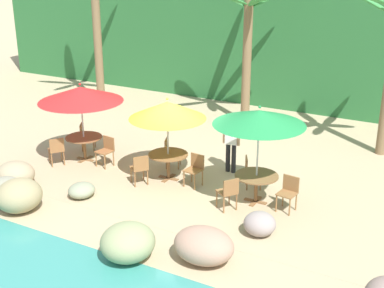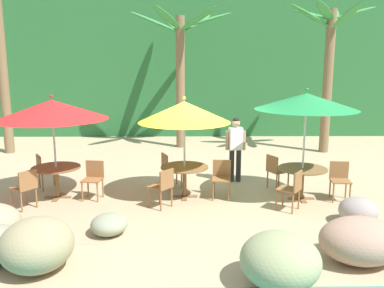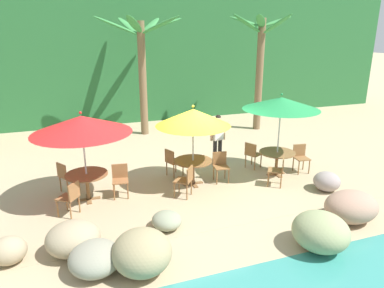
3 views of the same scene
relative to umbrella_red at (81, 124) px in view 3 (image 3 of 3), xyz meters
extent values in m
plane|color=tan|center=(3.22, 0.10, -2.06)|extent=(120.00, 120.00, 0.00)
cube|color=tan|center=(3.22, 0.10, -2.06)|extent=(18.00, 5.20, 0.01)
cube|color=#286633|center=(3.22, 9.10, 0.94)|extent=(28.00, 2.40, 6.00)
ellipsoid|color=gray|center=(1.57, -2.05, -1.87)|extent=(0.67, 0.73, 0.38)
ellipsoid|color=#949D6D|center=(4.31, -3.86, -1.67)|extent=(1.13, 1.17, 0.78)
ellipsoid|color=gray|center=(-0.08, -3.08, -1.78)|extent=(0.97, 1.02, 0.57)
ellipsoid|color=tan|center=(-0.43, -2.36, -1.72)|extent=(1.07, 0.98, 0.68)
ellipsoid|color=tan|center=(-1.61, -2.27, -1.79)|extent=(0.67, 0.61, 0.54)
ellipsoid|color=gray|center=(6.33, -1.63, -1.79)|extent=(0.73, 0.73, 0.54)
ellipsoid|color=tan|center=(5.72, -3.18, -1.70)|extent=(1.29, 1.05, 0.73)
ellipsoid|color=#9C8F66|center=(0.74, -3.37, -1.65)|extent=(1.10, 1.14, 0.82)
cylinder|color=silver|center=(0.00, 0.00, -0.98)|extent=(0.04, 0.04, 2.16)
cone|color=red|center=(0.00, 0.00, 0.00)|extent=(2.49, 2.49, 0.44)
sphere|color=red|center=(0.00, 0.00, 0.30)|extent=(0.07, 0.07, 0.07)
cube|color=brown|center=(0.00, 0.00, -2.05)|extent=(0.60, 0.12, 0.03)
cube|color=brown|center=(0.00, 0.00, -2.05)|extent=(0.12, 0.60, 0.03)
cylinder|color=brown|center=(0.00, 0.00, -1.69)|extent=(0.09, 0.09, 0.71)
cylinder|color=brown|center=(0.00, 0.00, -1.34)|extent=(1.10, 1.10, 0.03)
cylinder|color=olive|center=(0.99, -0.32, -1.84)|extent=(0.04, 0.04, 0.45)
cylinder|color=olive|center=(0.64, -0.27, -1.84)|extent=(0.04, 0.04, 0.45)
cylinder|color=olive|center=(1.04, 0.04, -1.84)|extent=(0.04, 0.04, 0.45)
cylinder|color=olive|center=(0.69, 0.08, -1.84)|extent=(0.04, 0.04, 0.45)
cube|color=olive|center=(0.84, -0.12, -1.60)|extent=(0.47, 0.47, 0.03)
cube|color=olive|center=(0.87, 0.08, -1.40)|extent=(0.42, 0.09, 0.42)
cylinder|color=olive|center=(-0.39, 0.97, -1.84)|extent=(0.04, 0.04, 0.45)
cylinder|color=olive|center=(-0.20, 0.67, -1.84)|extent=(0.04, 0.04, 0.45)
cylinder|color=olive|center=(-0.69, 0.78, -1.84)|extent=(0.04, 0.04, 0.45)
cylinder|color=olive|center=(-0.50, 0.48, -1.84)|extent=(0.04, 0.04, 0.45)
cube|color=olive|center=(-0.44, 0.72, -1.60)|extent=(0.58, 0.58, 0.03)
cube|color=olive|center=(-0.61, 0.62, -1.40)|extent=(0.25, 0.38, 0.42)
cylinder|color=olive|center=(-0.75, -0.72, -1.84)|extent=(0.04, 0.04, 0.45)
cylinder|color=olive|center=(-0.54, -0.44, -1.84)|extent=(0.04, 0.04, 0.45)
cylinder|color=olive|center=(-0.46, -0.94, -1.84)|extent=(0.04, 0.04, 0.45)
cylinder|color=olive|center=(-0.25, -0.65, -1.84)|extent=(0.04, 0.04, 0.45)
cube|color=olive|center=(-0.50, -0.69, -1.60)|extent=(0.59, 0.59, 0.03)
cube|color=olive|center=(-0.34, -0.80, -1.40)|extent=(0.28, 0.36, 0.42)
cylinder|color=silver|center=(2.95, 0.02, -1.01)|extent=(0.04, 0.04, 2.10)
cone|color=yellow|center=(2.95, 0.02, -0.06)|extent=(2.10, 2.10, 0.47)
sphere|color=yellow|center=(2.95, 0.02, 0.25)|extent=(0.07, 0.07, 0.07)
cube|color=brown|center=(2.95, 0.02, -2.05)|extent=(0.60, 0.12, 0.03)
cube|color=brown|center=(2.95, 0.02, -2.05)|extent=(0.12, 0.60, 0.03)
cylinder|color=brown|center=(2.95, 0.02, -1.69)|extent=(0.09, 0.09, 0.71)
cylinder|color=brown|center=(2.95, 0.02, -1.34)|extent=(1.10, 1.10, 0.03)
cylinder|color=olive|center=(3.94, -0.29, -1.84)|extent=(0.04, 0.04, 0.45)
cylinder|color=olive|center=(3.59, -0.25, -1.84)|extent=(0.04, 0.04, 0.45)
cylinder|color=olive|center=(3.99, 0.06, -1.84)|extent=(0.04, 0.04, 0.45)
cylinder|color=olive|center=(3.64, 0.11, -1.84)|extent=(0.04, 0.04, 0.45)
cube|color=olive|center=(3.79, -0.09, -1.60)|extent=(0.47, 0.47, 0.03)
cube|color=olive|center=(3.82, 0.11, -1.40)|extent=(0.42, 0.09, 0.42)
cylinder|color=olive|center=(2.74, 1.04, -1.84)|extent=(0.04, 0.04, 0.45)
cylinder|color=olive|center=(2.87, 0.71, -1.84)|extent=(0.04, 0.04, 0.45)
cylinder|color=olive|center=(2.40, 0.91, -1.84)|extent=(0.04, 0.04, 0.45)
cylinder|color=olive|center=(2.54, 0.58, -1.84)|extent=(0.04, 0.04, 0.45)
cube|color=olive|center=(2.64, 0.81, -1.60)|extent=(0.54, 0.54, 0.03)
cube|color=olive|center=(2.45, 0.74, -1.40)|extent=(0.19, 0.40, 0.42)
cylinder|color=olive|center=(2.17, -0.68, -1.84)|extent=(0.04, 0.04, 0.45)
cylinder|color=olive|center=(2.39, -0.40, -1.84)|extent=(0.04, 0.04, 0.45)
cylinder|color=olive|center=(2.45, -0.90, -1.84)|extent=(0.04, 0.04, 0.45)
cylinder|color=olive|center=(2.67, -0.62, -1.84)|extent=(0.04, 0.04, 0.45)
cube|color=olive|center=(2.42, -0.65, -1.60)|extent=(0.59, 0.59, 0.03)
cube|color=olive|center=(2.58, -0.77, -1.40)|extent=(0.29, 0.35, 0.42)
cylinder|color=silver|center=(5.63, -0.16, -0.89)|extent=(0.04, 0.04, 2.35)
cone|color=#238E47|center=(5.63, -0.16, 0.19)|extent=(2.27, 2.27, 0.36)
sphere|color=#238E47|center=(5.63, -0.16, 0.45)|extent=(0.07, 0.07, 0.07)
cube|color=brown|center=(5.63, -0.16, -2.05)|extent=(0.60, 0.12, 0.03)
cube|color=brown|center=(5.63, -0.16, -2.05)|extent=(0.12, 0.60, 0.03)
cylinder|color=brown|center=(5.63, -0.16, -1.69)|extent=(0.09, 0.09, 0.71)
cylinder|color=brown|center=(5.63, -0.16, -1.34)|extent=(1.10, 1.10, 0.03)
cylinder|color=olive|center=(6.63, -0.46, -1.84)|extent=(0.04, 0.04, 0.45)
cylinder|color=olive|center=(6.28, -0.42, -1.84)|extent=(0.04, 0.04, 0.45)
cylinder|color=olive|center=(6.67, -0.11, -1.84)|extent=(0.04, 0.04, 0.45)
cylinder|color=olive|center=(6.32, -0.06, -1.84)|extent=(0.04, 0.04, 0.45)
cube|color=olive|center=(6.47, -0.26, -1.60)|extent=(0.47, 0.47, 0.03)
cube|color=olive|center=(6.50, -0.07, -1.40)|extent=(0.42, 0.09, 0.42)
cylinder|color=olive|center=(5.33, 0.84, -1.84)|extent=(0.04, 0.04, 0.45)
cylinder|color=olive|center=(5.49, 0.52, -1.84)|extent=(0.04, 0.04, 0.45)
cylinder|color=olive|center=(5.01, 0.68, -1.84)|extent=(0.04, 0.04, 0.45)
cylinder|color=olive|center=(5.17, 0.36, -1.84)|extent=(0.04, 0.04, 0.45)
cube|color=olive|center=(5.25, 0.60, -1.60)|extent=(0.56, 0.56, 0.03)
cube|color=olive|center=(5.07, 0.51, -1.40)|extent=(0.22, 0.39, 0.42)
cylinder|color=olive|center=(4.90, -0.90, -1.84)|extent=(0.04, 0.04, 0.45)
cylinder|color=olive|center=(5.10, -0.61, -1.84)|extent=(0.04, 0.04, 0.45)
cylinder|color=olive|center=(5.19, -1.10, -1.84)|extent=(0.04, 0.04, 0.45)
cylinder|color=olive|center=(5.39, -0.81, -1.84)|extent=(0.04, 0.04, 0.45)
cube|color=olive|center=(5.14, -0.85, -1.60)|extent=(0.58, 0.58, 0.03)
cube|color=olive|center=(5.31, -0.97, -1.40)|extent=(0.27, 0.37, 0.42)
cylinder|color=brown|center=(2.77, 5.76, 0.28)|extent=(0.32, 0.32, 4.68)
ellipsoid|color=#388942|center=(3.70, 5.92, 2.47)|extent=(1.88, 0.66, 0.65)
ellipsoid|color=#388942|center=(3.35, 6.51, 2.42)|extent=(1.38, 1.64, 0.82)
ellipsoid|color=#388942|center=(2.46, 6.66, 2.42)|extent=(0.93, 1.81, 0.84)
ellipsoid|color=#388942|center=(1.84, 5.93, 2.42)|extent=(1.83, 0.67, 0.82)
ellipsoid|color=#388942|center=(2.37, 4.91, 2.46)|extent=(1.11, 1.81, 0.71)
ellipsoid|color=#388942|center=(3.39, 5.05, 2.44)|extent=(1.45, 1.62, 0.76)
cylinder|color=brown|center=(7.78, 4.87, 0.35)|extent=(0.32, 0.32, 4.81)
ellipsoid|color=#388942|center=(8.55, 4.96, 2.62)|extent=(1.55, 0.54, 0.52)
ellipsoid|color=#388942|center=(8.08, 5.58, 2.48)|extent=(0.87, 1.42, 0.90)
ellipsoid|color=#388942|center=(7.29, 5.46, 2.62)|extent=(1.25, 1.40, 0.53)
ellipsoid|color=#388942|center=(7.02, 4.76, 2.52)|extent=(1.47, 0.55, 0.80)
ellipsoid|color=#388942|center=(7.34, 4.24, 2.61)|extent=(1.17, 1.44, 0.56)
ellipsoid|color=#388942|center=(8.06, 4.14, 2.50)|extent=(0.84, 1.44, 0.86)
cylinder|color=#232328|center=(4.18, 1.28, -1.63)|extent=(0.13, 0.13, 0.86)
cylinder|color=#232328|center=(4.36, 1.28, -1.63)|extent=(0.13, 0.13, 0.86)
cube|color=white|center=(4.27, 1.28, -0.91)|extent=(0.37, 0.27, 0.58)
cylinder|color=tan|center=(4.05, 1.28, -0.96)|extent=(0.08, 0.08, 0.50)
cylinder|color=tan|center=(4.49, 1.28, -0.96)|extent=(0.08, 0.08, 0.50)
sphere|color=tan|center=(4.27, 1.28, -0.50)|extent=(0.21, 0.21, 0.21)
sphere|color=black|center=(4.27, 1.28, -0.45)|extent=(0.18, 0.18, 0.18)
camera|label=1|loc=(10.04, -11.57, 4.04)|focal=49.66mm
camera|label=2|loc=(3.01, -9.16, 1.06)|focal=38.52mm
camera|label=3|loc=(-0.24, -8.87, 2.19)|focal=32.91mm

